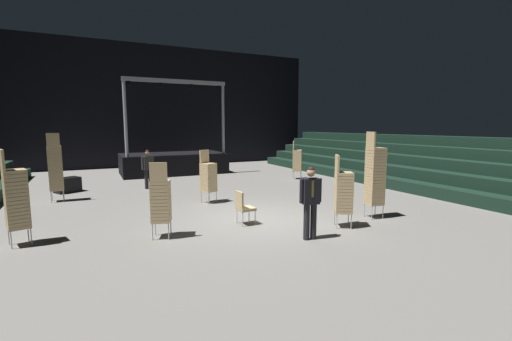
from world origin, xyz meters
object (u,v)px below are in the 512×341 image
(chair_stack_rear_left, at_px, (343,191))
(chair_stack_front_left, at_px, (161,200))
(chair_stack_mid_left, at_px, (16,198))
(chair_stack_mid_centre, at_px, (375,175))
(chair_stack_mid_right, at_px, (297,160))
(stage_riser, at_px, (174,162))
(chair_stack_front_right, at_px, (55,168))
(loose_chair_near_man, at_px, (244,206))
(man_with_tie, at_px, (311,198))
(chair_stack_rear_right, at_px, (208,176))
(equipment_road_case, at_px, (67,185))
(crew_worker_near_stage, at_px, (148,167))

(chair_stack_rear_left, bearing_deg, chair_stack_front_left, -75.72)
(chair_stack_mid_left, bearing_deg, chair_stack_mid_centre, 62.45)
(chair_stack_mid_right, bearing_deg, chair_stack_rear_left, 12.92)
(stage_riser, relative_size, chair_stack_front_right, 2.31)
(chair_stack_mid_centre, height_order, loose_chair_near_man, chair_stack_mid_centre)
(chair_stack_front_right, bearing_deg, man_with_tie, -53.23)
(chair_stack_rear_right, bearing_deg, chair_stack_mid_right, -174.35)
(chair_stack_rear_right, bearing_deg, equipment_road_case, -66.82)
(chair_stack_mid_left, xyz_separation_m, loose_chair_near_man, (5.31, -0.72, -0.58))
(chair_stack_mid_centre, bearing_deg, chair_stack_mid_left, -90.92)
(chair_stack_front_left, xyz_separation_m, chair_stack_rear_left, (4.58, -1.23, 0.04))
(chair_stack_front_left, distance_m, chair_stack_rear_right, 3.92)
(chair_stack_front_right, bearing_deg, chair_stack_mid_left, -95.93)
(chair_stack_mid_right, height_order, chair_stack_rear_right, chair_stack_mid_right)
(man_with_tie, bearing_deg, chair_stack_front_left, -18.58)
(chair_stack_rear_right, distance_m, equipment_road_case, 6.41)
(equipment_road_case, bearing_deg, chair_stack_rear_right, -43.19)
(chair_stack_mid_right, xyz_separation_m, equipment_road_case, (-10.46, 1.11, -0.68))
(chair_stack_mid_centre, relative_size, chair_stack_rear_left, 1.30)
(stage_riser, height_order, chair_stack_rear_left, stage_riser)
(chair_stack_mid_centre, bearing_deg, chair_stack_front_left, -88.28)
(equipment_road_case, xyz_separation_m, loose_chair_near_man, (4.67, -7.43, 0.23))
(chair_stack_rear_left, relative_size, equipment_road_case, 2.18)
(chair_stack_mid_centre, relative_size, crew_worker_near_stage, 1.51)
(stage_riser, height_order, chair_stack_mid_right, stage_riser)
(chair_stack_front_left, bearing_deg, equipment_road_case, 127.43)
(chair_stack_front_right, relative_size, chair_stack_rear_right, 1.32)
(stage_riser, height_order, chair_stack_front_left, stage_riser)
(chair_stack_mid_right, relative_size, equipment_road_case, 2.18)
(chair_stack_front_left, bearing_deg, loose_chair_near_man, 23.70)
(chair_stack_mid_centre, bearing_deg, chair_stack_mid_right, 174.75)
(crew_worker_near_stage, bearing_deg, chair_stack_mid_centre, -71.46)
(stage_riser, bearing_deg, crew_worker_near_stage, -114.98)
(chair_stack_front_right, bearing_deg, chair_stack_mid_centre, -38.69)
(chair_stack_front_left, distance_m, chair_stack_mid_centre, 6.12)
(chair_stack_front_left, height_order, chair_stack_rear_left, chair_stack_rear_left)
(chair_stack_rear_right, xyz_separation_m, crew_worker_near_stage, (-1.51, 3.75, 0.01))
(chair_stack_front_right, distance_m, chair_stack_mid_right, 10.71)
(chair_stack_front_right, bearing_deg, stage_riser, 44.79)
(chair_stack_mid_left, bearing_deg, man_with_tie, 50.98)
(chair_stack_mid_left, distance_m, crew_worker_near_stage, 7.18)
(chair_stack_front_right, distance_m, chair_stack_mid_centre, 10.95)
(crew_worker_near_stage, height_order, loose_chair_near_man, crew_worker_near_stage)
(chair_stack_mid_left, relative_size, chair_stack_rear_left, 1.13)
(chair_stack_mid_centre, relative_size, chair_stack_rear_right, 1.36)
(man_with_tie, bearing_deg, loose_chair_near_man, -53.86)
(man_with_tie, height_order, chair_stack_rear_right, chair_stack_rear_right)
(chair_stack_mid_centre, height_order, chair_stack_rear_right, chair_stack_mid_centre)
(chair_stack_rear_right, height_order, crew_worker_near_stage, chair_stack_rear_right)
(chair_stack_front_right, height_order, chair_stack_rear_left, chair_stack_front_right)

